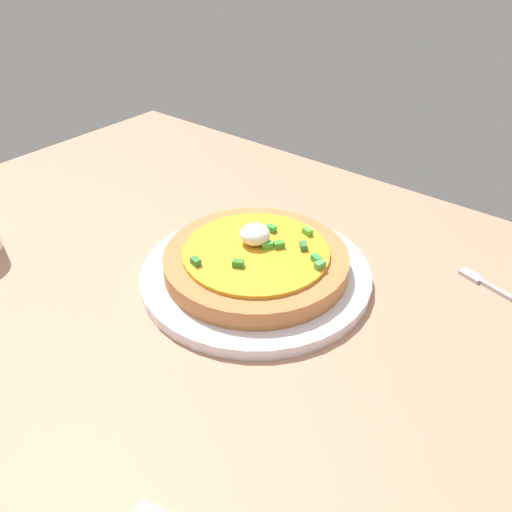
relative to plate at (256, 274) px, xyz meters
The scene contains 4 objects.
dining_table 10.74cm from the plate, 114.45° to the left, with size 124.47×88.46×3.17cm, color tan.
plate is the anchor object (origin of this frame).
pizza 2.17cm from the plate, 66.90° to the right, with size 22.81×22.81×5.35cm.
fork 29.27cm from the plate, 146.01° to the right, with size 11.37×4.13×0.50cm.
Camera 1 is at (-28.52, 31.41, 42.73)cm, focal length 36.49 mm.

